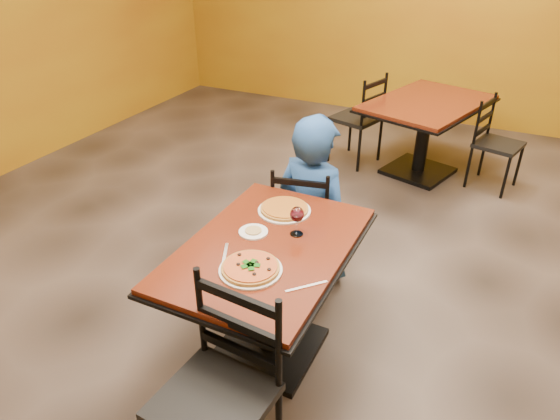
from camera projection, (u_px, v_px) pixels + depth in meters
The scene contains 17 objects.
floor at pixel (303, 299), 3.37m from camera, with size 7.00×8.00×0.01m, color black.
table_main at pixel (268, 274), 2.70m from camera, with size 0.83×1.23×0.75m.
table_second at pixel (425, 120), 4.80m from camera, with size 1.22×1.50×0.75m.
chair_main_near at pixel (213, 402), 2.07m from camera, with size 0.44×0.44×0.97m, color black, non-canonical shape.
chair_main_far at pixel (304, 219), 3.45m from camera, with size 0.39×0.39×0.86m, color black, non-canonical shape.
chair_second_left at pixel (356, 119), 5.11m from camera, with size 0.42×0.42×0.93m, color black, non-canonical shape.
chair_second_right at pixel (498, 145), 4.61m from camera, with size 0.38×0.38×0.85m, color black, non-canonical shape.
diner at pixel (314, 198), 3.37m from camera, with size 0.60×0.39×1.19m, color navy.
plate_main at pixel (251, 270), 2.41m from camera, with size 0.31×0.31×0.01m, color white.
pizza_main at pixel (250, 267), 2.40m from camera, with size 0.28×0.28×0.02m, color maroon.
plate_far at pixel (284, 211), 2.90m from camera, with size 0.31×0.31×0.01m, color white.
pizza_far at pixel (284, 208), 2.89m from camera, with size 0.28×0.28×0.02m, color #BA8723.
side_plate at pixel (253, 232), 2.70m from camera, with size 0.16×0.16×0.01m, color white.
dip at pixel (253, 230), 2.70m from camera, with size 0.09×0.09×0.01m, color tan.
wine_glass at pixel (297, 220), 2.65m from camera, with size 0.08×0.08×0.18m, color white, non-canonical shape.
fork at pixel (225, 254), 2.53m from camera, with size 0.01×0.19×0.00m, color silver.
knife at pixel (306, 286), 2.30m from camera, with size 0.01×0.21×0.00m, color silver.
Camera 1 is at (1.00, -2.42, 2.21)m, focal length 31.94 mm.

